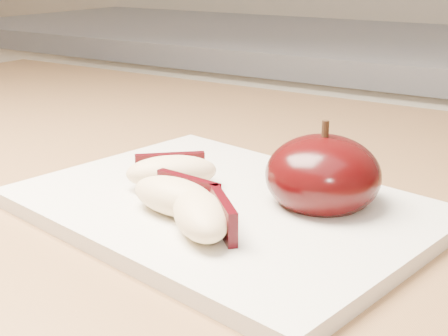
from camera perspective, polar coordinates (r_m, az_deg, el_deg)
The scene contains 5 objects.
cutting_board at distance 0.47m, azimuth -0.00°, elevation -3.60°, with size 0.30×0.22×0.01m, color silver.
apple_half at distance 0.46m, azimuth 9.02°, elevation -0.66°, with size 0.09×0.09×0.07m.
apple_wedge_a at distance 0.49m, azimuth -4.83°, elevation -0.32°, with size 0.08×0.07×0.03m.
apple_wedge_b at distance 0.44m, azimuth -4.40°, elevation -2.56°, with size 0.07×0.04×0.03m.
apple_wedge_c at distance 0.41m, azimuth -1.92°, elevation -4.32°, with size 0.07×0.07×0.03m.
Camera 1 is at (0.14, 0.02, 1.08)m, focal length 50.00 mm.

